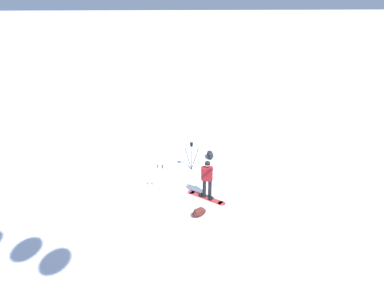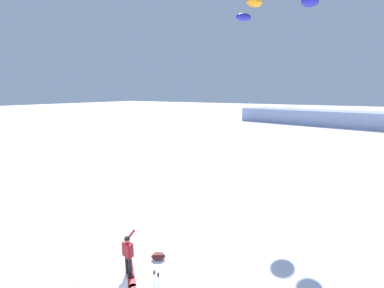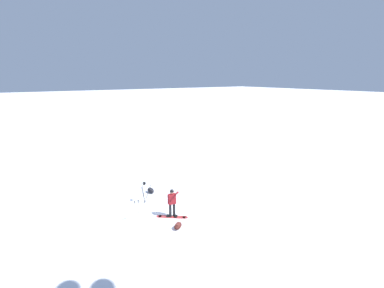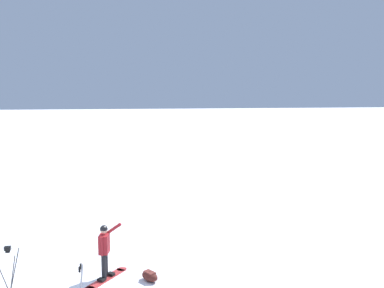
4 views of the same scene
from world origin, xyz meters
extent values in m
plane|color=white|center=(0.00, 0.00, 0.00)|extent=(300.00, 300.00, 0.00)
cylinder|color=black|center=(0.50, -0.52, 0.39)|extent=(0.14, 0.14, 0.77)
cylinder|color=black|center=(0.28, -0.48, 0.39)|extent=(0.14, 0.14, 0.77)
cube|color=maroon|center=(0.39, -0.50, 1.05)|extent=(0.44, 0.33, 0.55)
sphere|color=tan|center=(0.39, -0.50, 1.46)|extent=(0.21, 0.21, 0.21)
sphere|color=black|center=(0.39, -0.50, 1.49)|extent=(0.22, 0.22, 0.22)
cylinder|color=maroon|center=(0.52, -0.76, 1.43)|extent=(0.19, 0.51, 0.39)
cylinder|color=maroon|center=(0.20, -0.44, 1.05)|extent=(0.09, 0.09, 0.55)
cube|color=#B23333|center=(0.35, -0.54, 0.01)|extent=(1.31, 1.15, 0.02)
cylinder|color=#B23333|center=(0.92, -1.00, 0.01)|extent=(0.29, 0.29, 0.02)
cylinder|color=#B23333|center=(-0.21, -0.08, 0.01)|extent=(0.29, 0.29, 0.02)
cube|color=black|center=(0.52, -0.68, 0.06)|extent=(0.23, 0.24, 0.08)
cube|color=black|center=(0.18, -0.40, 0.06)|extent=(0.23, 0.24, 0.08)
ellipsoid|color=#4C1E19|center=(-0.02, -1.77, 0.14)|extent=(0.67, 0.59, 0.28)
cube|color=brown|center=(-0.02, -1.77, 0.24)|extent=(0.40, 0.36, 0.08)
cylinder|color=#262628|center=(-0.07, 2.18, 0.58)|extent=(0.03, 0.40, 1.17)
cylinder|color=#262628|center=(-0.22, 1.88, 0.58)|extent=(0.32, 0.27, 1.17)
cylinder|color=#262628|center=(0.08, 1.89, 0.58)|extent=(0.34, 0.25, 1.17)
cube|color=black|center=(-0.08, 2.00, 1.19)|extent=(0.10, 0.10, 0.06)
cube|color=black|center=(-0.08, 2.00, 1.27)|extent=(0.12, 0.16, 0.10)
ellipsoid|color=black|center=(0.91, 3.19, 0.16)|extent=(0.36, 0.64, 0.32)
cube|color=#2C2C33|center=(0.91, 3.19, 0.28)|extent=(0.22, 0.39, 0.08)
cylinder|color=gray|center=(-1.53, 0.05, 0.61)|extent=(0.04, 0.14, 1.21)
cylinder|color=black|center=(-1.53, 0.05, 1.15)|extent=(0.05, 0.05, 0.14)
cylinder|color=gray|center=(-1.35, 0.04, 0.61)|extent=(0.06, 0.13, 1.21)
cylinder|color=black|center=(-1.35, 0.04, 1.15)|extent=(0.05, 0.05, 0.14)
camera|label=1|loc=(-0.98, -13.08, 7.59)|focal=34.42mm
camera|label=2|loc=(-6.15, 5.47, 6.85)|focal=23.59mm
camera|label=3|loc=(-7.00, -13.23, 7.56)|focal=27.18mm
camera|label=4|loc=(-11.36, -0.75, 5.31)|focal=38.61mm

